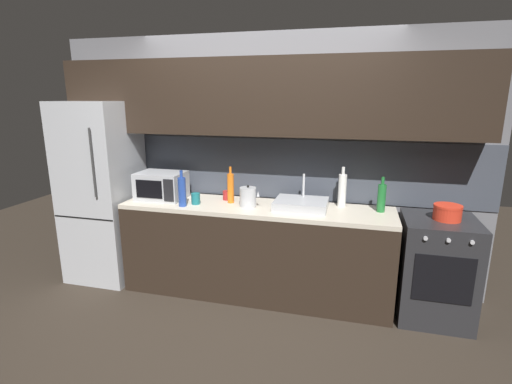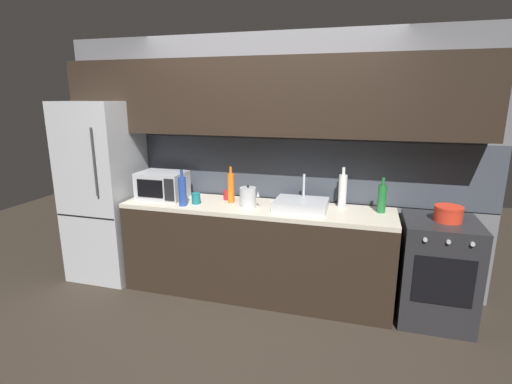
{
  "view_description": "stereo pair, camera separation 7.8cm",
  "coord_description": "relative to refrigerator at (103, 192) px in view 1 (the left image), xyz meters",
  "views": [
    {
      "loc": [
        0.9,
        -2.47,
        1.9
      ],
      "look_at": [
        0.01,
        0.9,
        1.04
      ],
      "focal_mm": 26.94,
      "sensor_mm": 36.0,
      "label": 1
    },
    {
      "loc": [
        0.97,
        -2.45,
        1.9
      ],
      "look_at": [
        0.01,
        0.9,
        1.04
      ],
      "focal_mm": 26.94,
      "sensor_mm": 36.0,
      "label": 2
    }
  ],
  "objects": [
    {
      "name": "counter_run",
      "position": [
        1.66,
        0.0,
        -0.48
      ],
      "size": [
        2.57,
        0.6,
        0.9
      ],
      "color": "black",
      "rests_on": "ground"
    },
    {
      "name": "mug_teal",
      "position": [
        1.09,
        -0.08,
        0.02
      ],
      "size": [
        0.08,
        0.08,
        0.11
      ],
      "primitive_type": "cylinder",
      "color": "#19666B",
      "rests_on": "counter_run"
    },
    {
      "name": "wine_bottle_blue",
      "position": [
        1.0,
        -0.18,
        0.11
      ],
      "size": [
        0.07,
        0.07,
        0.34
      ],
      "color": "#234299",
      "rests_on": "counter_run"
    },
    {
      "name": "microwave",
      "position": [
        0.68,
        0.02,
        0.1
      ],
      "size": [
        0.46,
        0.35,
        0.27
      ],
      "color": "#A8AAAF",
      "rests_on": "counter_run"
    },
    {
      "name": "wine_bottle_green",
      "position": [
        2.8,
        0.11,
        0.1
      ],
      "size": [
        0.07,
        0.07,
        0.32
      ],
      "color": "#1E6B2D",
      "rests_on": "counter_run"
    },
    {
      "name": "ground_plane",
      "position": [
        1.66,
        -0.9,
        -0.93
      ],
      "size": [
        10.0,
        10.0,
        0.0
      ],
      "primitive_type": "plane",
      "color": "#2D261E"
    },
    {
      "name": "refrigerator",
      "position": [
        0.0,
        0.0,
        0.0
      ],
      "size": [
        0.68,
        0.69,
        1.86
      ],
      "color": "#ADAFB5",
      "rests_on": "ground"
    },
    {
      "name": "sink_basin",
      "position": [
        2.09,
        0.03,
        0.01
      ],
      "size": [
        0.48,
        0.38,
        0.3
      ],
      "color": "#ADAFB5",
      "rests_on": "counter_run"
    },
    {
      "name": "kettle",
      "position": [
        1.6,
        -0.03,
        0.06
      ],
      "size": [
        0.19,
        0.16,
        0.21
      ],
      "color": "#B7BABF",
      "rests_on": "counter_run"
    },
    {
      "name": "back_wall",
      "position": [
        1.66,
        0.3,
        0.62
      ],
      "size": [
        4.31,
        0.44,
        2.5
      ],
      "color": "slate",
      "rests_on": "ground"
    },
    {
      "name": "wine_bottle_white",
      "position": [
        2.45,
        0.19,
        0.13
      ],
      "size": [
        0.08,
        0.08,
        0.38
      ],
      "color": "silver",
      "rests_on": "counter_run"
    },
    {
      "name": "cooking_pot",
      "position": [
        3.32,
        0.0,
        0.03
      ],
      "size": [
        0.23,
        0.23,
        0.13
      ],
      "color": "red",
      "rests_on": "oven_range"
    },
    {
      "name": "oven_range",
      "position": [
        3.29,
        -0.0,
        -0.48
      ],
      "size": [
        0.6,
        0.62,
        0.9
      ],
      "color": "#232326",
      "rests_on": "ground"
    },
    {
      "name": "wine_bottle_orange",
      "position": [
        1.4,
        0.05,
        0.12
      ],
      "size": [
        0.06,
        0.06,
        0.35
      ],
      "color": "orange",
      "rests_on": "counter_run"
    },
    {
      "name": "mug_red",
      "position": [
        1.33,
        0.14,
        0.02
      ],
      "size": [
        0.08,
        0.08,
        0.09
      ],
      "primitive_type": "cylinder",
      "color": "#A82323",
      "rests_on": "counter_run"
    }
  ]
}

